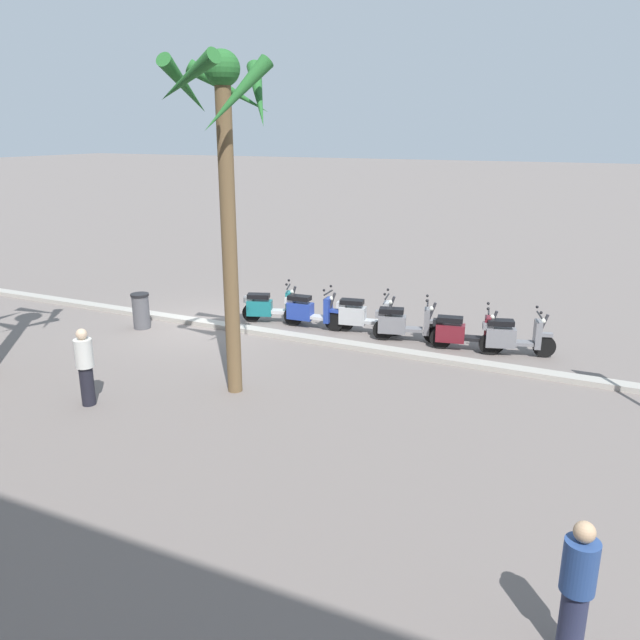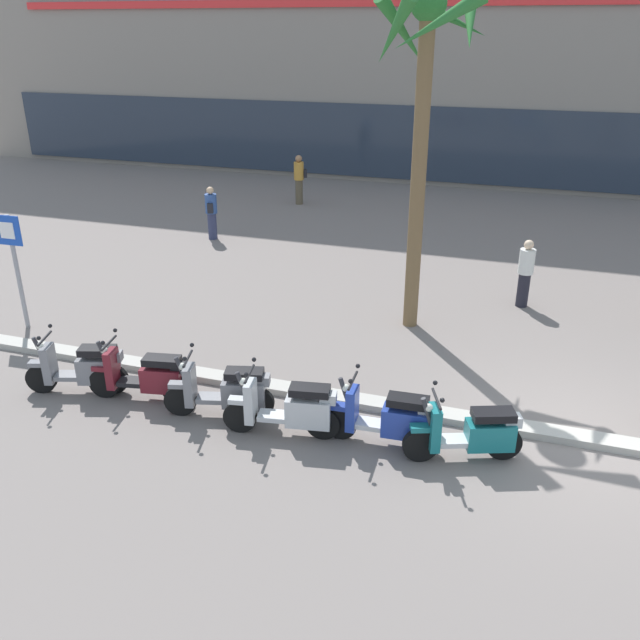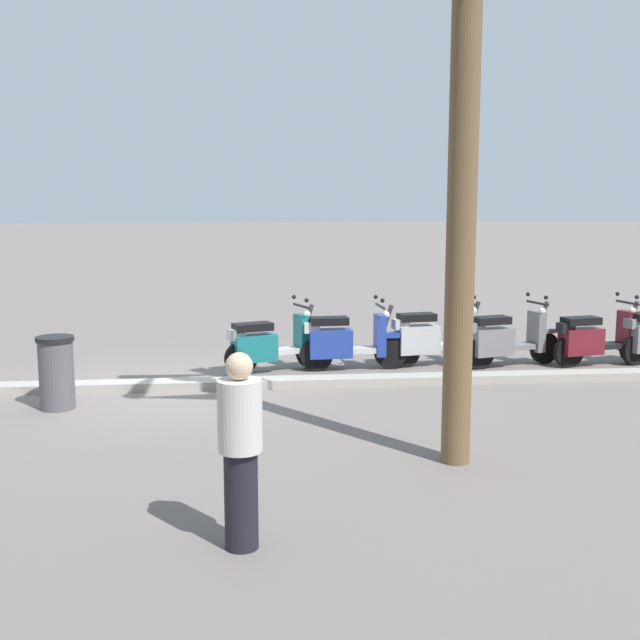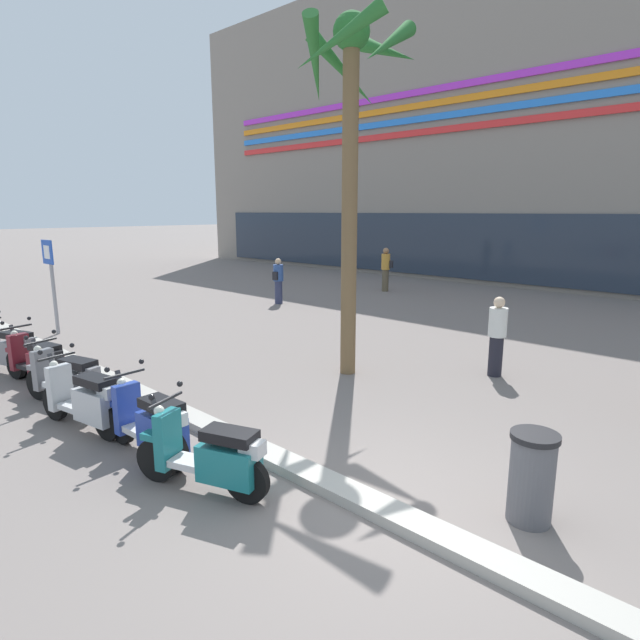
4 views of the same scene
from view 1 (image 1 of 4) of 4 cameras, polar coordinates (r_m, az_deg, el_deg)
name	(u,v)px [view 1 (image 1 of 4)]	position (r m, az deg, el deg)	size (l,w,h in m)	color
ground_plane	(200,326)	(17.46, -10.73, -0.50)	(200.00, 200.00, 0.00)	slate
curb_strip	(202,322)	(17.52, -10.54, -0.22)	(60.00, 0.36, 0.12)	#ADA89E
scooter_grey_gap_after_mid	(512,337)	(15.42, 16.88, -1.46)	(1.70, 0.77, 1.17)	black
scooter_maroon_mid_rear	(462,332)	(15.50, 12.65, -1.10)	(1.76, 0.66, 1.17)	black
scooter_grey_mid_centre	(403,324)	(15.91, 7.47, -0.33)	(1.74, 0.74, 1.17)	black
scooter_silver_tail_end	(363,316)	(16.46, 3.89, 0.40)	(1.80, 0.65, 1.17)	black
scooter_blue_last_in_row	(309,311)	(16.85, -1.02, 0.81)	(1.73, 0.56, 1.17)	black
scooter_teal_mid_front	(269,307)	(17.39, -4.63, 1.19)	(1.66, 0.82, 1.17)	black
palm_tree_far_corner	(224,143)	(12.05, -8.68, 15.46)	(2.14, 2.24, 6.45)	brown
pedestrian_strolling_near_curb	(85,366)	(12.83, -20.41, -3.87)	(0.34, 0.34, 1.54)	black
pedestrian_window_shopping	(577,586)	(7.16, 22.11, -21.35)	(0.34, 0.46, 1.54)	#2D3351
litter_bin	(141,311)	(17.47, -15.83, 0.82)	(0.48, 0.48, 0.95)	#56565B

